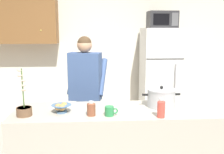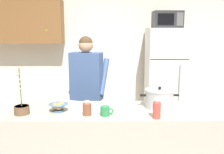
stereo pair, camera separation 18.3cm
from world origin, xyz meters
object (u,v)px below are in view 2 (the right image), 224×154
Objects in this scene: person_near_pot at (87,83)px; coffee_mug at (105,111)px; bottle_near_edge at (157,109)px; microwave at (167,20)px; potted_orchid at (22,107)px; cooking_pot at (159,98)px; bread_bowl at (59,107)px; bottle_mid_counter at (87,108)px; refrigerator at (165,79)px.

coffee_mug is at bearing -74.84° from person_near_pot.
coffee_mug is 0.69× the size of bottle_near_edge.
coffee_mug is at bearing -116.67° from microwave.
bottle_near_edge is at bearing -5.58° from potted_orchid.
coffee_mug is 0.84m from potted_orchid.
bread_bowl is at bearing -172.70° from cooking_pot.
bread_bowl is at bearing 168.02° from bottle_near_edge.
bread_bowl is 1.00m from bottle_near_edge.
potted_orchid reaches higher than cooking_pot.
potted_orchid is at bearing 174.42° from bottle_near_edge.
microwave reaches higher than bottle_near_edge.
potted_orchid reaches higher than coffee_mug.
coffee_mug is 0.50m from bread_bowl.
microwave reaches higher than cooking_pot.
bottle_mid_counter is 0.31× the size of potted_orchid.
person_near_pot is at bearing 76.29° from bread_bowl.
microwave reaches higher than coffee_mug.
potted_orchid is at bearing -167.61° from bread_bowl.
person_near_pot is at bearing 139.08° from cooking_pot.
refrigerator is at bearing 59.44° from bottle_mid_counter.
microwave is at bearing 38.18° from person_near_pot.
bottle_mid_counter is (0.30, -0.11, 0.02)m from bread_bowl.
microwave is (0.00, -0.02, 1.03)m from refrigerator.
refrigerator is 2.42m from bread_bowl.
refrigerator is 13.55× the size of coffee_mug.
cooking_pot is (-0.43, -1.74, -0.89)m from microwave.
person_near_pot reaches higher than potted_orchid.
cooking_pot is 2.06× the size of bread_bowl.
bread_bowl is 1.39× the size of bottle_mid_counter.
bottle_near_edge is (0.76, -1.08, -0.03)m from person_near_pot.
person_near_pot is 3.98× the size of cooking_pot.
bottle_mid_counter is (-0.67, 0.10, -0.02)m from bottle_near_edge.
potted_orchid is at bearing 177.02° from bottle_mid_counter.
bread_bowl is at bearing 165.14° from coffee_mug.
coffee_mug is (-0.58, -0.26, -0.05)m from cooking_pot.
bottle_near_edge is (-0.09, -0.34, -0.01)m from cooking_pot.
bread_bowl is at bearing -128.46° from microwave.
cooking_pot is at bearing -40.92° from person_near_pot.
person_near_pot is 1.04m from coffee_mug.
cooking_pot is at bearing 75.62° from bottle_near_edge.
microwave is 1.15× the size of cooking_pot.
coffee_mug is at bearing -5.38° from bottle_mid_counter.
microwave is 3.66× the size of coffee_mug.
cooking_pot is 2.87× the size of bottle_mid_counter.
cooking_pot is 1.43m from potted_orchid.
bottle_mid_counter is at bearing -20.13° from bread_bowl.
cooking_pot is 3.20× the size of coffee_mug.
bread_bowl is at bearing -128.13° from refrigerator.
refrigerator is 2.71m from potted_orchid.
cooking_pot is at bearing -103.68° from refrigerator.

